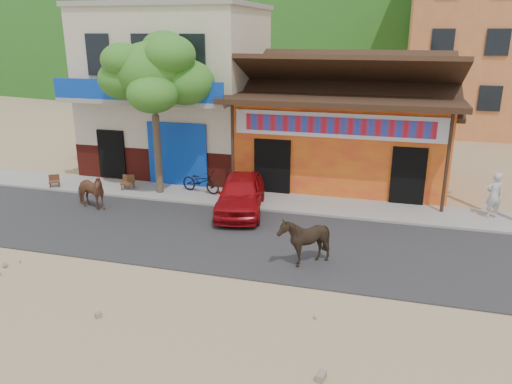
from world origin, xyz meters
TOP-DOWN VIEW (x-y plane):
  - ground at (0.00, 0.00)m, footprint 120.00×120.00m
  - road at (0.00, 2.50)m, footprint 60.00×5.00m
  - sidewalk at (0.00, 6.00)m, footprint 60.00×2.00m
  - dance_club at (2.00, 10.00)m, footprint 8.00×6.00m
  - cafe_building at (-5.50, 10.00)m, footprint 7.00×6.00m
  - apartment_front at (9.00, 24.00)m, footprint 9.00×9.00m
  - tree at (-4.60, 5.80)m, footprint 3.00×3.00m
  - cow_tan at (-6.25, 3.62)m, footprint 1.63×1.03m
  - cow_dark at (1.88, 1.23)m, footprint 1.29×1.15m
  - red_car at (-1.00, 4.77)m, footprint 2.27×4.08m
  - scooter at (-3.05, 6.20)m, footprint 1.75×0.94m
  - pedestrian at (7.36, 6.27)m, footprint 0.67×0.56m
  - cafe_chair_left at (-6.00, 5.81)m, footprint 0.56×0.56m
  - cafe_chair_right at (-9.00, 5.30)m, footprint 0.57×0.57m

SIDE VIEW (x-z plane):
  - ground at x=0.00m, z-range 0.00..0.00m
  - road at x=0.00m, z-range 0.00..0.04m
  - sidewalk at x=0.00m, z-range 0.00..0.12m
  - cafe_chair_right at x=-9.00m, z-range 0.12..0.99m
  - scooter at x=-3.05m, z-range 0.12..0.99m
  - cafe_chair_left at x=-6.00m, z-range 0.12..1.12m
  - cow_tan at x=-6.25m, z-range 0.04..1.31m
  - red_car at x=-1.00m, z-range 0.04..1.35m
  - cow_dark at x=1.88m, z-range 0.04..1.45m
  - pedestrian at x=7.36m, z-range 0.12..1.68m
  - dance_club at x=2.00m, z-range 0.00..3.60m
  - tree at x=-4.60m, z-range 0.12..6.12m
  - cafe_building at x=-5.50m, z-range 0.00..7.00m
  - apartment_front at x=9.00m, z-range 0.00..12.00m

